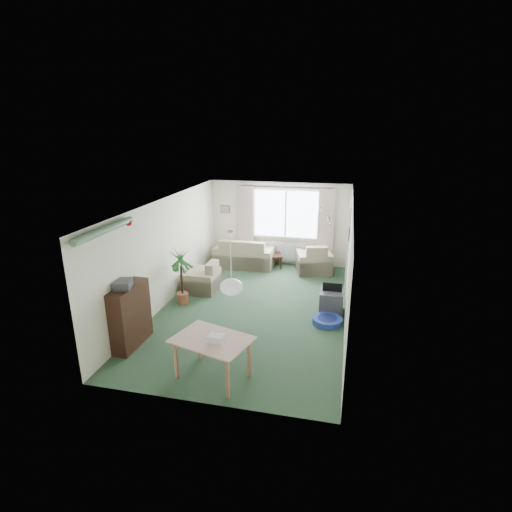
% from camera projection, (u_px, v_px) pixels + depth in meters
% --- Properties ---
extents(ground, '(6.50, 6.50, 0.00)m').
position_uv_depth(ground, '(253.00, 309.00, 8.89)').
color(ground, '#28432D').
extents(window, '(1.80, 0.03, 1.30)m').
position_uv_depth(window, '(286.00, 214.00, 11.37)').
color(window, white).
extents(curtain_rod, '(2.60, 0.03, 0.03)m').
position_uv_depth(curtain_rod, '(286.00, 187.00, 11.06)').
color(curtain_rod, black).
extents(curtain_left, '(0.45, 0.08, 2.00)m').
position_uv_depth(curtain_left, '(246.00, 220.00, 11.60)').
color(curtain_left, beige).
extents(curtain_right, '(0.45, 0.08, 2.00)m').
position_uv_depth(curtain_right, '(326.00, 225.00, 11.11)').
color(curtain_right, beige).
extents(radiator, '(1.20, 0.10, 0.55)m').
position_uv_depth(radiator, '(285.00, 251.00, 11.68)').
color(radiator, white).
extents(doorway, '(0.03, 0.95, 2.00)m').
position_uv_depth(doorway, '(348.00, 244.00, 10.19)').
color(doorway, black).
extents(pendant_lamp, '(0.36, 0.36, 0.36)m').
position_uv_depth(pendant_lamp, '(231.00, 287.00, 6.26)').
color(pendant_lamp, white).
extents(tinsel_garland, '(1.60, 1.60, 0.12)m').
position_uv_depth(tinsel_garland, '(105.00, 230.00, 6.46)').
color(tinsel_garland, '#196626').
extents(bauble_cluster_a, '(0.20, 0.20, 0.20)m').
position_uv_depth(bauble_cluster_a, '(320.00, 206.00, 8.76)').
color(bauble_cluster_a, silver).
extents(bauble_cluster_b, '(0.20, 0.20, 0.20)m').
position_uv_depth(bauble_cluster_b, '(331.00, 218.00, 7.58)').
color(bauble_cluster_b, silver).
extents(wall_picture_back, '(0.28, 0.03, 0.22)m').
position_uv_depth(wall_picture_back, '(225.00, 209.00, 11.74)').
color(wall_picture_back, brown).
extents(wall_picture_right, '(0.03, 0.24, 0.30)m').
position_uv_depth(wall_picture_right, '(349.00, 233.00, 9.10)').
color(wall_picture_right, brown).
extents(sofa, '(1.68, 0.91, 0.84)m').
position_uv_depth(sofa, '(245.00, 252.00, 11.50)').
color(sofa, beige).
rests_on(sofa, ground).
extents(armchair_corner, '(1.11, 1.07, 0.82)m').
position_uv_depth(armchair_corner, '(314.00, 258.00, 11.05)').
color(armchair_corner, beige).
rests_on(armchair_corner, ground).
extents(armchair_left, '(0.79, 0.84, 0.74)m').
position_uv_depth(armchair_left, '(201.00, 276.00, 9.82)').
color(armchair_left, beige).
rests_on(armchair_left, ground).
extents(coffee_table, '(0.98, 0.76, 0.39)m').
position_uv_depth(coffee_table, '(266.00, 261.00, 11.43)').
color(coffee_table, black).
rests_on(coffee_table, ground).
extents(photo_frame, '(0.12, 0.05, 0.16)m').
position_uv_depth(photo_frame, '(269.00, 252.00, 11.38)').
color(photo_frame, brown).
rests_on(photo_frame, coffee_table).
extents(bookshelf, '(0.34, 0.97, 1.17)m').
position_uv_depth(bookshelf, '(130.00, 316.00, 7.28)').
color(bookshelf, black).
rests_on(bookshelf, ground).
extents(hifi_box, '(0.37, 0.42, 0.14)m').
position_uv_depth(hifi_box, '(123.00, 284.00, 7.01)').
color(hifi_box, '#37373C').
rests_on(hifi_box, bookshelf).
extents(houseplant, '(0.71, 0.71, 1.32)m').
position_uv_depth(houseplant, '(181.00, 276.00, 9.00)').
color(houseplant, '#1A4D27').
rests_on(houseplant, ground).
extents(dining_table, '(1.25, 1.00, 0.68)m').
position_uv_depth(dining_table, '(213.00, 359.00, 6.38)').
color(dining_table, tan).
rests_on(dining_table, ground).
extents(gift_box, '(0.26, 0.19, 0.12)m').
position_uv_depth(gift_box, '(217.00, 339.00, 6.20)').
color(gift_box, white).
rests_on(gift_box, dining_table).
extents(tv_cube, '(0.50, 0.55, 0.50)m').
position_uv_depth(tv_cube, '(331.00, 302.00, 8.67)').
color(tv_cube, '#3C3D42').
rests_on(tv_cube, ground).
extents(pet_bed, '(0.75, 0.75, 0.12)m').
position_uv_depth(pet_bed, '(327.00, 321.00, 8.23)').
color(pet_bed, navy).
rests_on(pet_bed, ground).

